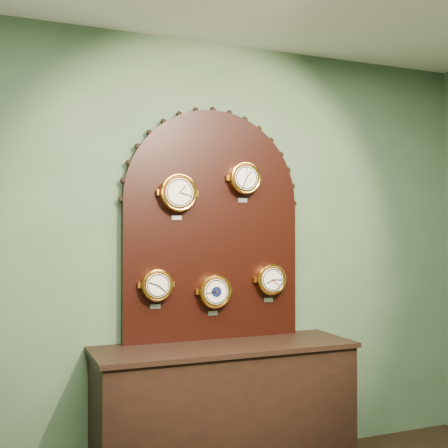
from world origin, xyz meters
name	(u,v)px	position (x,y,z in m)	size (l,w,h in m)	color
wall_back	(210,251)	(0.00, 2.50, 1.40)	(4.00, 4.00, 0.00)	#415C3F
shop_counter	(225,414)	(0.00, 2.23, 0.40)	(1.60, 0.50, 0.80)	black
display_board	(213,217)	(0.00, 2.45, 1.63)	(1.26, 0.06, 1.53)	black
roman_clock	(178,193)	(-0.26, 2.38, 1.78)	(0.24, 0.08, 0.29)	orange
arabic_clock	(244,178)	(0.20, 2.38, 1.88)	(0.22, 0.08, 0.27)	orange
hygrometer	(157,285)	(-0.40, 2.38, 1.20)	(0.20, 0.08, 0.25)	orange
barometer	(215,291)	(-0.01, 2.38, 1.15)	(0.22, 0.08, 0.27)	orange
tide_clock	(271,279)	(0.39, 2.38, 1.21)	(0.21, 0.08, 0.26)	orange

